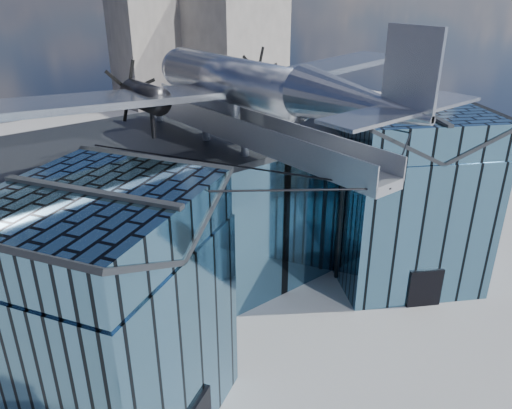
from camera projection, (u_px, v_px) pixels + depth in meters
ground_plane at (276, 322)px, 30.40m from camera, size 120.00×120.00×0.00m
museum at (219, 209)px, 32.26m from camera, size 32.88×24.50×17.60m
bg_towers at (26, 58)px, 63.04m from camera, size 77.00×24.50×26.00m
tree_plaza_e at (434, 177)px, 42.58m from camera, size 3.63×3.63×5.48m
tree_side_e at (457, 159)px, 48.15m from camera, size 4.06×4.06×4.86m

